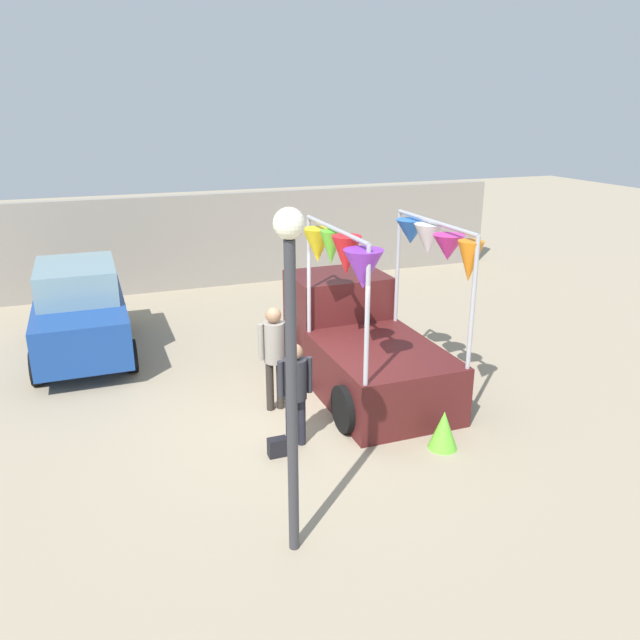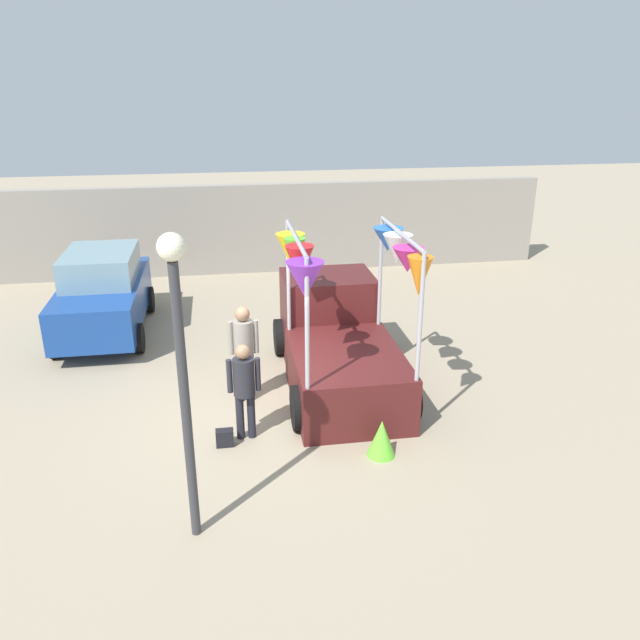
% 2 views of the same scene
% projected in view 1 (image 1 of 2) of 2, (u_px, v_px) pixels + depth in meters
% --- Properties ---
extents(ground_plane, '(60.00, 60.00, 0.00)m').
position_uv_depth(ground_plane, '(309.00, 419.00, 10.22)').
color(ground_plane, gray).
extents(vendor_truck, '(2.51, 4.16, 3.11)m').
position_uv_depth(vendor_truck, '(358.00, 334.00, 11.36)').
color(vendor_truck, '#4C1919').
rests_on(vendor_truck, ground).
extents(parked_car, '(1.88, 4.00, 1.88)m').
position_uv_depth(parked_car, '(80.00, 310.00, 12.61)').
color(parked_car, navy).
rests_on(parked_car, ground).
extents(person_customer, '(0.53, 0.34, 1.63)m').
position_uv_depth(person_customer, '(295.00, 385.00, 9.11)').
color(person_customer, black).
rests_on(person_customer, ground).
extents(person_vendor, '(0.53, 0.34, 1.80)m').
position_uv_depth(person_vendor, '(274.00, 348.00, 10.21)').
color(person_vendor, '#2D2823').
rests_on(person_vendor, ground).
extents(handbag, '(0.28, 0.16, 0.28)m').
position_uv_depth(handbag, '(278.00, 447.00, 9.09)').
color(handbag, black).
rests_on(handbag, ground).
extents(street_lamp, '(0.32, 0.32, 3.93)m').
position_uv_depth(street_lamp, '(291.00, 340.00, 6.41)').
color(street_lamp, '#333338').
rests_on(street_lamp, ground).
extents(brick_boundary_wall, '(18.00, 0.36, 2.60)m').
position_uv_depth(brick_boundary_wall, '(205.00, 241.00, 17.45)').
color(brick_boundary_wall, gray).
rests_on(brick_boundary_wall, ground).
extents(folded_kite_bundle_lime, '(0.57, 0.57, 0.60)m').
position_uv_depth(folded_kite_bundle_lime, '(444.00, 430.00, 9.25)').
color(folded_kite_bundle_lime, '#66CC33').
rests_on(folded_kite_bundle_lime, ground).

